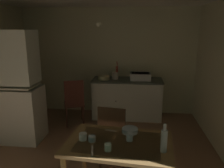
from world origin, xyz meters
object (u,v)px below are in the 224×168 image
(chair_far_side, at_px, (113,135))
(glass_bottle, at_px, (164,140))
(mug_dark, at_px, (108,147))
(hand_pump, at_px, (117,71))
(dining_table, at_px, (119,149))
(chair_by_counter, at_px, (74,102))
(sink_basin, at_px, (140,76))
(serving_bowl_wide, at_px, (130,130))
(mixing_bowl_counter, at_px, (104,78))
(hutch_cabinet, at_px, (13,91))

(chair_far_side, height_order, glass_bottle, glass_bottle)
(mug_dark, relative_size, glass_bottle, 0.25)
(hand_pump, height_order, dining_table, hand_pump)
(chair_by_counter, bearing_deg, hand_pump, 36.91)
(hand_pump, height_order, mug_dark, hand_pump)
(dining_table, xyz_separation_m, chair_by_counter, (-1.06, 2.01, -0.14))
(sink_basin, relative_size, hand_pump, 1.13)
(serving_bowl_wide, distance_m, mug_dark, 0.49)
(chair_by_counter, bearing_deg, chair_far_side, -55.99)
(mixing_bowl_counter, xyz_separation_m, serving_bowl_wide, (0.63, -2.29, -0.14))
(hutch_cabinet, height_order, chair_by_counter, hutch_cabinet)
(chair_far_side, bearing_deg, hand_pump, 93.42)
(hutch_cabinet, xyz_separation_m, sink_basin, (2.22, 1.27, 0.04))
(mixing_bowl_counter, distance_m, dining_table, 2.60)
(glass_bottle, bearing_deg, hutch_cabinet, 148.64)
(dining_table, height_order, glass_bottle, glass_bottle)
(mug_dark, height_order, glass_bottle, glass_bottle)
(sink_basin, relative_size, glass_bottle, 1.44)
(serving_bowl_wide, bearing_deg, mixing_bowl_counter, 105.51)
(chair_by_counter, height_order, serving_bowl_wide, chair_by_counter)
(chair_far_side, height_order, serving_bowl_wide, chair_far_side)
(dining_table, distance_m, chair_by_counter, 2.28)
(serving_bowl_wide, distance_m, glass_bottle, 0.54)
(hand_pump, xyz_separation_m, mixing_bowl_counter, (-0.28, -0.10, -0.13))
(chair_far_side, relative_size, mug_dark, 12.25)
(hutch_cabinet, height_order, dining_table, hutch_cabinet)
(mixing_bowl_counter, height_order, chair_far_side, chair_far_side)
(hand_pump, relative_size, serving_bowl_wide, 2.03)
(serving_bowl_wide, height_order, glass_bottle, glass_bottle)
(sink_basin, bearing_deg, chair_by_counter, -156.88)
(hutch_cabinet, height_order, mixing_bowl_counter, hutch_cabinet)
(hand_pump, bearing_deg, hutch_cabinet, -142.50)
(dining_table, bearing_deg, mixing_bowl_counter, 101.57)
(chair_by_counter, bearing_deg, mixing_bowl_counter, 43.93)
(hutch_cabinet, xyz_separation_m, mug_dark, (1.85, -1.51, -0.13))
(sink_basin, bearing_deg, hutch_cabinet, -150.35)
(chair_far_side, distance_m, serving_bowl_wide, 0.52)
(hutch_cabinet, distance_m, hand_pump, 2.16)
(sink_basin, relative_size, dining_table, 0.36)
(serving_bowl_wide, height_order, mug_dark, mug_dark)
(hand_pump, distance_m, dining_table, 2.66)
(mixing_bowl_counter, xyz_separation_m, dining_table, (0.52, -2.53, -0.26))
(sink_basin, bearing_deg, dining_table, -96.11)
(hutch_cabinet, relative_size, hand_pump, 4.98)
(chair_far_side, distance_m, glass_bottle, 1.04)
(chair_far_side, bearing_deg, mug_dark, -88.55)
(serving_bowl_wide, bearing_deg, chair_by_counter, 123.60)
(dining_table, relative_size, mug_dark, 15.96)
(sink_basin, bearing_deg, serving_bowl_wide, -93.92)
(chair_by_counter, bearing_deg, dining_table, -62.27)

